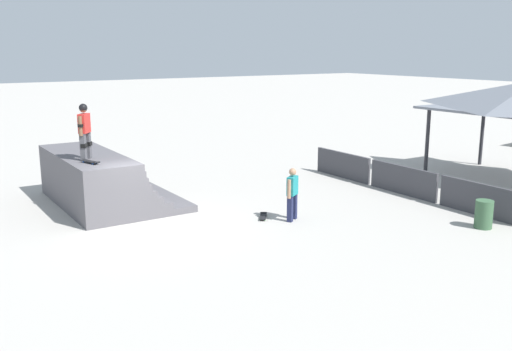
{
  "coord_description": "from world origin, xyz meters",
  "views": [
    {
      "loc": [
        15.65,
        -6.25,
        5.24
      ],
      "look_at": [
        -0.37,
        4.14,
        0.98
      ],
      "focal_mm": 40.0,
      "sensor_mm": 36.0,
      "label": 1
    }
  ],
  "objects_px": {
    "skateboard_on_ground": "(263,216)",
    "trash_bin": "(484,214)",
    "skateboard_on_deck": "(91,162)",
    "bystander_walking": "(292,192)",
    "skater_on_deck": "(84,128)"
  },
  "relations": [
    {
      "from": "skateboard_on_deck",
      "to": "skateboard_on_ground",
      "type": "xyz_separation_m",
      "value": [
        2.78,
        4.55,
        -1.79
      ]
    },
    {
      "from": "trash_bin",
      "to": "skater_on_deck",
      "type": "bearing_deg",
      "value": -130.21
    },
    {
      "from": "skateboard_on_ground",
      "to": "skater_on_deck",
      "type": "bearing_deg",
      "value": 88.7
    },
    {
      "from": "skater_on_deck",
      "to": "bystander_walking",
      "type": "height_order",
      "value": "skater_on_deck"
    },
    {
      "from": "skateboard_on_ground",
      "to": "trash_bin",
      "type": "xyz_separation_m",
      "value": [
        4.46,
        4.93,
        0.37
      ]
    },
    {
      "from": "skater_on_deck",
      "to": "trash_bin",
      "type": "xyz_separation_m",
      "value": [
        7.94,
        9.39,
        -2.38
      ]
    },
    {
      "from": "skater_on_deck",
      "to": "trash_bin",
      "type": "distance_m",
      "value": 12.53
    },
    {
      "from": "skater_on_deck",
      "to": "skateboard_on_deck",
      "type": "relative_size",
      "value": 2.18
    },
    {
      "from": "bystander_walking",
      "to": "trash_bin",
      "type": "xyz_separation_m",
      "value": [
        3.74,
        4.32,
        -0.5
      ]
    },
    {
      "from": "bystander_walking",
      "to": "trash_bin",
      "type": "distance_m",
      "value": 5.74
    },
    {
      "from": "skateboard_on_deck",
      "to": "bystander_walking",
      "type": "relative_size",
      "value": 0.49
    },
    {
      "from": "bystander_walking",
      "to": "skateboard_on_ground",
      "type": "distance_m",
      "value": 1.28
    },
    {
      "from": "bystander_walking",
      "to": "skateboard_on_ground",
      "type": "relative_size",
      "value": 2.24
    },
    {
      "from": "bystander_walking",
      "to": "trash_bin",
      "type": "relative_size",
      "value": 1.95
    },
    {
      "from": "skater_on_deck",
      "to": "skateboard_on_ground",
      "type": "bearing_deg",
      "value": 91.91
    }
  ]
}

